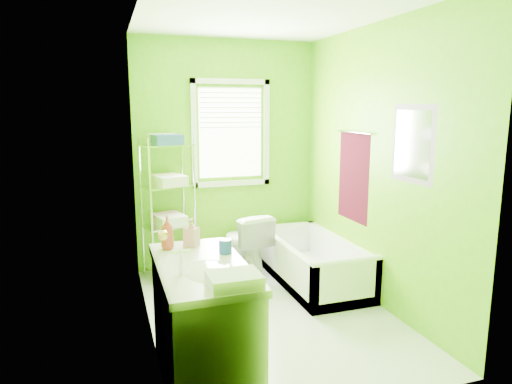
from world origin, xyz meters
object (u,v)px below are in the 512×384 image
object	(u,v)px
bathtub	(313,269)
toilet	(245,243)
vanity	(203,320)
wire_shelf_unit	(169,191)

from	to	relation	value
bathtub	toilet	bearing A→B (deg)	142.50
vanity	toilet	bearing A→B (deg)	65.24
bathtub	wire_shelf_unit	size ratio (longest dim) A/B	0.97
toilet	vanity	world-z (taller)	vanity
toilet	vanity	xyz separation A→B (m)	(-0.86, -1.86, 0.09)
toilet	vanity	size ratio (longest dim) A/B	0.64
bathtub	vanity	distance (m)	2.04
bathtub	wire_shelf_unit	xyz separation A→B (m)	(-1.40, 0.68, 0.80)
toilet	vanity	bearing A→B (deg)	55.24
bathtub	vanity	bearing A→B (deg)	-136.64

